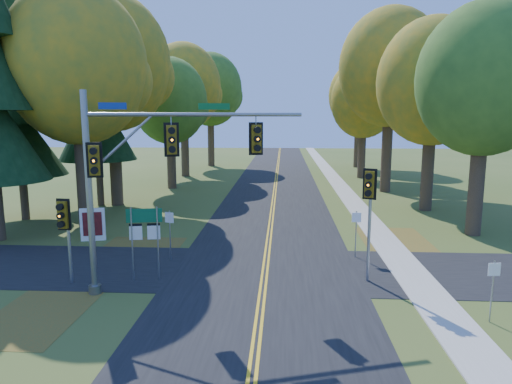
# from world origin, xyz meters

# --- Properties ---
(ground) EXTENTS (160.00, 160.00, 0.00)m
(ground) POSITION_xyz_m (0.00, 0.00, 0.00)
(ground) COLOR #39501C
(ground) RESTS_ON ground
(road_main) EXTENTS (8.00, 160.00, 0.02)m
(road_main) POSITION_xyz_m (0.00, 0.00, 0.01)
(road_main) COLOR black
(road_main) RESTS_ON ground
(road_cross) EXTENTS (60.00, 6.00, 0.02)m
(road_cross) POSITION_xyz_m (0.00, 2.00, 0.01)
(road_cross) COLOR black
(road_cross) RESTS_ON ground
(centerline_left) EXTENTS (0.10, 160.00, 0.01)m
(centerline_left) POSITION_xyz_m (-0.10, 0.00, 0.03)
(centerline_left) COLOR gold
(centerline_left) RESTS_ON road_main
(centerline_right) EXTENTS (0.10, 160.00, 0.01)m
(centerline_right) POSITION_xyz_m (0.10, 0.00, 0.03)
(centerline_right) COLOR gold
(centerline_right) RESTS_ON road_main
(sidewalk_east) EXTENTS (1.60, 160.00, 0.06)m
(sidewalk_east) POSITION_xyz_m (6.20, 0.00, 0.03)
(sidewalk_east) COLOR #9E998E
(sidewalk_east) RESTS_ON ground
(leaf_patch_w_near) EXTENTS (4.00, 6.00, 0.00)m
(leaf_patch_w_near) POSITION_xyz_m (-6.50, 4.00, 0.01)
(leaf_patch_w_near) COLOR brown
(leaf_patch_w_near) RESTS_ON ground
(leaf_patch_e) EXTENTS (3.50, 8.00, 0.00)m
(leaf_patch_e) POSITION_xyz_m (6.80, 6.00, 0.01)
(leaf_patch_e) COLOR brown
(leaf_patch_e) RESTS_ON ground
(leaf_patch_w_far) EXTENTS (3.00, 5.00, 0.00)m
(leaf_patch_w_far) POSITION_xyz_m (-7.50, -3.00, 0.01)
(leaf_patch_w_far) COLOR brown
(leaf_patch_w_far) RESTS_ON ground
(tree_w_a) EXTENTS (8.00, 8.00, 14.15)m
(tree_w_a) POSITION_xyz_m (-11.13, 9.38, 9.49)
(tree_w_a) COLOR #38281C
(tree_w_a) RESTS_ON ground
(tree_e_a) EXTENTS (7.20, 7.20, 12.73)m
(tree_e_a) POSITION_xyz_m (11.57, 8.77, 8.53)
(tree_e_a) COLOR #38281C
(tree_e_a) RESTS_ON ground
(tree_w_b) EXTENTS (8.60, 8.60, 15.38)m
(tree_w_b) POSITION_xyz_m (-11.72, 16.29, 10.37)
(tree_w_b) COLOR #38281C
(tree_w_b) RESTS_ON ground
(tree_e_b) EXTENTS (7.60, 7.60, 13.33)m
(tree_e_b) POSITION_xyz_m (10.97, 15.58, 8.90)
(tree_e_b) COLOR #38281C
(tree_e_b) RESTS_ON ground
(tree_w_c) EXTENTS (6.80, 6.80, 11.91)m
(tree_w_c) POSITION_xyz_m (-9.54, 24.47, 7.94)
(tree_w_c) COLOR #38281C
(tree_w_c) RESTS_ON ground
(tree_e_c) EXTENTS (8.80, 8.80, 15.79)m
(tree_e_c) POSITION_xyz_m (9.88, 23.69, 10.66)
(tree_e_c) COLOR #38281C
(tree_e_c) RESTS_ON ground
(tree_w_d) EXTENTS (8.20, 8.20, 14.56)m
(tree_w_d) POSITION_xyz_m (-10.13, 33.18, 9.78)
(tree_w_d) COLOR #38281C
(tree_w_d) RESTS_ON ground
(tree_e_d) EXTENTS (7.00, 7.00, 12.32)m
(tree_e_d) POSITION_xyz_m (9.26, 32.87, 8.24)
(tree_e_d) COLOR #38281C
(tree_e_d) RESTS_ON ground
(tree_w_e) EXTENTS (8.40, 8.40, 14.97)m
(tree_w_e) POSITION_xyz_m (-8.92, 44.09, 10.07)
(tree_w_e) COLOR #38281C
(tree_w_e) RESTS_ON ground
(tree_e_e) EXTENTS (7.80, 7.80, 13.74)m
(tree_e_e) POSITION_xyz_m (10.47, 43.58, 9.19)
(tree_e_e) COLOR #38281C
(tree_e_e) RESTS_ON ground
(pine_b) EXTENTS (5.60, 5.60, 17.31)m
(pine_b) POSITION_xyz_m (-16.00, 11.00, 8.16)
(pine_b) COLOR #38281C
(pine_b) RESTS_ON ground
(pine_c) EXTENTS (5.60, 5.60, 20.56)m
(pine_c) POSITION_xyz_m (-13.00, 16.00, 9.69)
(pine_c) COLOR #38281C
(pine_c) RESTS_ON ground
(traffic_mast) EXTENTS (8.01, 2.82, 7.55)m
(traffic_mast) POSITION_xyz_m (-4.34, -0.55, 4.85)
(traffic_mast) COLOR gray
(traffic_mast) RESTS_ON ground
(east_signal_pole) EXTENTS (0.51, 0.61, 4.63)m
(east_signal_pole) POSITION_xyz_m (4.12, 0.68, 3.51)
(east_signal_pole) COLOR #9B9CA3
(east_signal_pole) RESTS_ON ground
(ped_signal_pole) EXTENTS (0.55, 0.64, 3.49)m
(ped_signal_pole) POSITION_xyz_m (-7.73, -0.29, 2.60)
(ped_signal_pole) COLOR #9C9EA4
(ped_signal_pole) RESTS_ON ground
(route_sign_cluster) EXTENTS (1.41, 0.29, 3.05)m
(route_sign_cluster) POSITION_xyz_m (-4.80, 0.44, 2.15)
(route_sign_cluster) COLOR gray
(route_sign_cluster) RESTS_ON ground
(info_kiosk) EXTENTS (1.28, 0.48, 1.77)m
(info_kiosk) POSITION_xyz_m (-9.44, 6.17, 0.88)
(info_kiosk) COLOR white
(info_kiosk) RESTS_ON ground
(reg_sign_e_north) EXTENTS (0.43, 0.07, 2.25)m
(reg_sign_e_north) POSITION_xyz_m (4.20, 4.04, 1.54)
(reg_sign_e_north) COLOR gray
(reg_sign_e_north) RESTS_ON ground
(reg_sign_e_south) EXTENTS (0.40, 0.08, 2.08)m
(reg_sign_e_south) POSITION_xyz_m (7.50, -2.72, 1.42)
(reg_sign_e_south) COLOR gray
(reg_sign_e_south) RESTS_ON ground
(reg_sign_w) EXTENTS (0.43, 0.19, 2.35)m
(reg_sign_w) POSITION_xyz_m (-4.46, 3.08, 1.61)
(reg_sign_w) COLOR gray
(reg_sign_w) RESTS_ON ground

